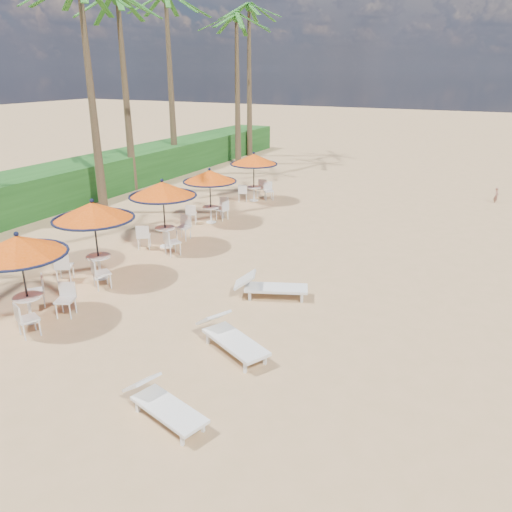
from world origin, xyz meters
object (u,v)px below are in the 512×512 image
at_px(station_0, 23,257).
at_px(lounger_near, 162,403).
at_px(lounger_mid, 230,336).
at_px(station_1, 92,219).
at_px(station_4, 254,165).
at_px(station_2, 163,198).
at_px(lounger_far, 269,286).
at_px(station_3, 210,183).

relative_size(station_0, lounger_near, 1.23).
xyz_separation_m(station_0, lounger_mid, (5.38, 1.07, -1.46)).
xyz_separation_m(station_1, station_4, (-0.08, 11.23, -0.19)).
distance_m(station_1, lounger_mid, 6.34).
distance_m(station_2, lounger_mid, 7.98).
distance_m(station_2, lounger_near, 10.04).
bearing_deg(lounger_far, station_4, 97.09).
distance_m(station_1, station_2, 3.47).
bearing_deg(lounger_near, station_0, 179.26).
distance_m(station_2, station_3, 3.53).
height_order(station_0, station_2, station_2).
bearing_deg(station_0, station_3, 93.01).
xyz_separation_m(station_3, lounger_near, (5.96, -11.57, -1.42)).
bearing_deg(station_1, station_0, -81.12).
xyz_separation_m(station_0, station_4, (-0.54, 14.16, -0.02)).
bearing_deg(station_0, station_1, 98.88).
height_order(station_4, lounger_mid, station_4).
bearing_deg(lounger_far, station_2, 135.04).
xyz_separation_m(lounger_mid, lounger_far, (-0.41, 3.04, -0.01)).
bearing_deg(station_3, lounger_far, -46.62).
bearing_deg(station_4, lounger_near, -69.30).
bearing_deg(lounger_near, station_1, 158.31).
relative_size(station_3, station_4, 0.97).
relative_size(station_1, station_4, 1.06).
bearing_deg(lounger_mid, station_1, -171.05).
relative_size(station_1, station_2, 1.01).
bearing_deg(lounger_mid, station_3, 150.34).
height_order(station_0, lounger_mid, station_0).
relative_size(station_2, lounger_near, 1.28).
bearing_deg(lounger_far, station_1, 170.57).
bearing_deg(station_4, station_2, -88.61).
xyz_separation_m(station_0, station_1, (-0.46, 2.93, 0.16)).
bearing_deg(station_4, station_3, -89.76).
xyz_separation_m(station_1, lounger_far, (5.43, 1.18, -1.63)).
bearing_deg(lounger_near, lounger_far, 110.80).
bearing_deg(station_4, lounger_mid, -65.65).
bearing_deg(station_3, station_0, -86.99).
distance_m(station_1, lounger_near, 7.65).
xyz_separation_m(station_1, lounger_near, (5.89, -4.59, -1.66)).
xyz_separation_m(station_4, lounger_mid, (5.92, -13.09, -1.43)).
distance_m(station_1, lounger_far, 5.79).
xyz_separation_m(station_0, lounger_far, (4.97, 4.11, -1.47)).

